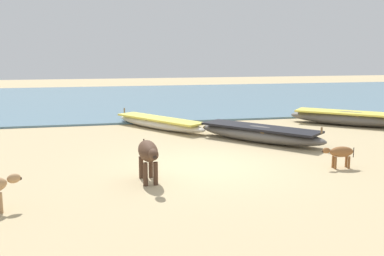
{
  "coord_description": "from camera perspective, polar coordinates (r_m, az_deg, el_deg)",
  "views": [
    {
      "loc": [
        -2.7,
        -10.62,
        2.95
      ],
      "look_at": [
        0.24,
        2.46,
        0.6
      ],
      "focal_mm": 40.42,
      "sensor_mm": 36.0,
      "label": 1
    }
  ],
  "objects": [
    {
      "name": "sea_water",
      "position": [
        28.15,
        -7.12,
        3.92
      ],
      "size": [
        60.0,
        20.0,
        0.08
      ],
      "primitive_type": "cube",
      "color": "slate",
      "rests_on": "ground"
    },
    {
      "name": "fishing_boat_1",
      "position": [
        18.84,
        20.03,
        1.26
      ],
      "size": [
        4.39,
        4.04,
        0.77
      ],
      "rotation": [
        0.0,
        0.0,
        5.57
      ],
      "color": "#5B5651",
      "rests_on": "ground"
    },
    {
      "name": "fishing_boat_3",
      "position": [
        14.59,
        8.89,
        -0.71
      ],
      "size": [
        3.76,
        4.25,
        0.72
      ],
      "rotation": [
        0.0,
        0.0,
        5.4
      ],
      "color": "#5B5651",
      "rests_on": "ground"
    },
    {
      "name": "fishing_boat_5",
      "position": [
        16.95,
        -4.35,
        0.69
      ],
      "size": [
        3.39,
        4.46,
        0.63
      ],
      "rotation": [
        0.0,
        0.0,
        2.16
      ],
      "color": "beige",
      "rests_on": "ground"
    },
    {
      "name": "ground",
      "position": [
        11.35,
        1.54,
        -5.13
      ],
      "size": [
        80.0,
        80.0,
        0.0
      ],
      "primitive_type": "plane",
      "color": "tan"
    },
    {
      "name": "calf_near_brown",
      "position": [
        11.75,
        18.99,
        -3.1
      ],
      "size": [
        0.88,
        0.3,
        0.57
      ],
      "rotation": [
        0.0,
        0.0,
        3.07
      ],
      "color": "brown",
      "rests_on": "ground"
    },
    {
      "name": "cow_adult_dark",
      "position": [
        9.91,
        -5.79,
        -3.3
      ],
      "size": [
        0.48,
        1.48,
        0.96
      ],
      "rotation": [
        0.0,
        0.0,
        4.76
      ],
      "color": "#4C3323",
      "rests_on": "ground"
    }
  ]
}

